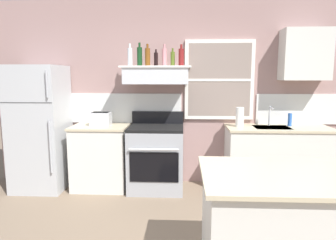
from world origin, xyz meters
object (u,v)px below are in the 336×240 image
(bottle_olive_oil_square, at_px, (173,59))
(stove_range, at_px, (156,157))
(bottle_amber_wine, at_px, (148,57))
(refrigerator, at_px, (40,128))
(dish_soap_bottle, at_px, (290,120))
(kitchen_island, at_px, (294,232))
(bottle_balsamic_dark, at_px, (156,59))
(paper_towel_roll, at_px, (240,117))
(bottle_clear_tall, at_px, (130,57))
(toaster, at_px, (101,119))
(bottle_red_label_wine, at_px, (181,57))
(bottle_rose_pink, at_px, (164,57))
(bottle_dark_green_wine, at_px, (140,56))

(bottle_olive_oil_square, bearing_deg, stove_range, -148.41)
(stove_range, height_order, bottle_amber_wine, bottle_amber_wine)
(refrigerator, distance_m, bottle_amber_wine, 1.83)
(dish_soap_bottle, relative_size, kitchen_island, 0.13)
(bottle_balsamic_dark, bearing_deg, paper_towel_roll, -5.11)
(bottle_clear_tall, height_order, paper_towel_roll, bottle_clear_tall)
(bottle_amber_wine, xyz_separation_m, dish_soap_bottle, (2.00, 0.04, -0.87))
(toaster, distance_m, bottle_clear_tall, 0.97)
(bottle_clear_tall, xyz_separation_m, bottle_olive_oil_square, (0.59, 0.08, -0.02))
(bottle_balsamic_dark, height_order, kitchen_island, bottle_balsamic_dark)
(toaster, height_order, bottle_red_label_wine, bottle_red_label_wine)
(bottle_rose_pink, bearing_deg, stove_range, -124.84)
(paper_towel_roll, bearing_deg, bottle_clear_tall, 179.18)
(bottle_amber_wine, bearing_deg, toaster, -176.50)
(bottle_amber_wine, relative_size, bottle_rose_pink, 1.00)
(bottle_rose_pink, bearing_deg, bottle_olive_oil_square, -8.81)
(bottle_dark_green_wine, height_order, bottle_rose_pink, bottle_dark_green_wine)
(stove_range, bearing_deg, bottle_clear_tall, 170.67)
(stove_range, height_order, bottle_olive_oil_square, bottle_olive_oil_square)
(toaster, relative_size, bottle_clear_tall, 0.98)
(toaster, xyz_separation_m, kitchen_island, (2.01, -2.06, -0.55))
(stove_range, distance_m, bottle_rose_pink, 1.42)
(toaster, bearing_deg, bottle_balsamic_dark, 6.33)
(bottle_rose_pink, bearing_deg, paper_towel_roll, -6.50)
(bottle_dark_green_wine, height_order, bottle_amber_wine, bottle_dark_green_wine)
(stove_range, relative_size, bottle_red_label_wine, 3.76)
(bottle_rose_pink, distance_m, paper_towel_roll, 1.34)
(stove_range, distance_m, bottle_red_label_wine, 1.45)
(bottle_balsamic_dark, xyz_separation_m, bottle_olive_oil_square, (0.23, -0.00, 0.01))
(kitchen_island, bearing_deg, stove_range, 121.15)
(refrigerator, bearing_deg, bottle_dark_green_wine, 6.13)
(bottle_red_label_wine, xyz_separation_m, kitchen_island, (0.87, -2.08, -1.41))
(refrigerator, bearing_deg, kitchen_island, -34.72)
(refrigerator, bearing_deg, bottle_olive_oil_square, 4.93)
(refrigerator, distance_m, dish_soap_bottle, 3.54)
(refrigerator, height_order, bottle_dark_green_wine, bottle_dark_green_wine)
(bottle_rose_pink, bearing_deg, bottle_red_label_wine, -20.37)
(bottle_amber_wine, relative_size, kitchen_island, 0.22)
(bottle_red_label_wine, bearing_deg, bottle_olive_oil_square, 149.80)
(stove_range, height_order, paper_towel_roll, paper_towel_roll)
(bottle_clear_tall, bearing_deg, paper_towel_roll, -0.82)
(bottle_olive_oil_square, bearing_deg, bottle_clear_tall, -172.24)
(refrigerator, height_order, stove_range, refrigerator)
(dish_soap_bottle, bearing_deg, bottle_dark_green_wine, -179.77)
(bottle_amber_wine, height_order, bottle_red_label_wine, bottle_amber_wine)
(bottle_balsamic_dark, bearing_deg, kitchen_island, -60.40)
(bottle_clear_tall, relative_size, bottle_red_label_wine, 1.05)
(bottle_dark_green_wine, height_order, bottle_olive_oil_square, bottle_dark_green_wine)
(dish_soap_bottle, bearing_deg, kitchen_island, -107.28)
(bottle_clear_tall, relative_size, bottle_rose_pink, 1.00)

